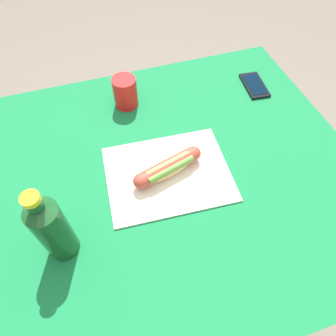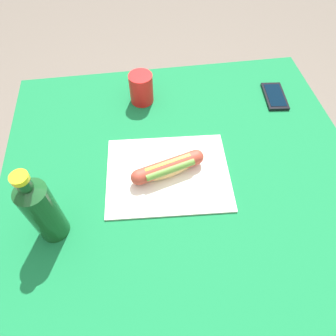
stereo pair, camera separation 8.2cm
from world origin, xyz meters
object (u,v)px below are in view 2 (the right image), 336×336
hot_dog (168,168)px  cell_phone (275,96)px  soda_bottle (42,210)px  drinking_cup (141,88)px

hot_dog → cell_phone: 0.48m
hot_dog → soda_bottle: (0.30, 0.13, 0.07)m
soda_bottle → cell_phone: bearing=-150.8°
cell_phone → hot_dog: bearing=33.4°
hot_dog → drinking_cup: drinking_cup is taller
soda_bottle → hot_dog: bearing=-157.2°
cell_phone → drinking_cup: drinking_cup is taller
soda_bottle → drinking_cup: soda_bottle is taller
hot_dog → soda_bottle: soda_bottle is taller
hot_dog → drinking_cup: bearing=-82.1°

